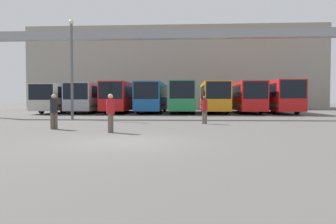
{
  "coord_description": "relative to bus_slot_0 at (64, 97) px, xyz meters",
  "views": [
    {
      "loc": [
        2.24,
        -11.18,
        1.5
      ],
      "look_at": [
        0.37,
        18.81,
        0.3
      ],
      "focal_mm": 35.0,
      "sensor_mm": 36.0,
      "label": 1
    }
  ],
  "objects": [
    {
      "name": "bus_slot_1",
      "position": [
        3.32,
        0.28,
        0.05
      ],
      "size": [
        2.61,
        12.31,
        3.08
      ],
      "color": "#999EA5",
      "rests_on": "ground"
    },
    {
      "name": "bus_slot_4",
      "position": [
        13.3,
        -0.74,
        0.14
      ],
      "size": [
        2.51,
        10.28,
        3.26
      ],
      "color": "#268C4C",
      "rests_on": "ground"
    },
    {
      "name": "building_backdrop",
      "position": [
        11.64,
        20.74,
        4.74
      ],
      "size": [
        47.01,
        12.0,
        12.94
      ],
      "color": "gray",
      "rests_on": "ground"
    },
    {
      "name": "bus_slot_5",
      "position": [
        16.62,
        -0.23,
        0.11
      ],
      "size": [
        2.49,
        11.3,
        3.2
      ],
      "color": "orange",
      "rests_on": "ground"
    },
    {
      "name": "bus_slot_2",
      "position": [
        6.65,
        -0.15,
        0.11
      ],
      "size": [
        2.47,
        11.45,
        3.19
      ],
      "color": "red",
      "rests_on": "ground"
    },
    {
      "name": "bus_slot_0",
      "position": [
        0.0,
        0.0,
        0.0
      ],
      "size": [
        2.61,
        11.75,
        3.0
      ],
      "color": "beige",
      "rests_on": "ground"
    },
    {
      "name": "ground_plane",
      "position": [
        11.64,
        -24.67,
        -1.73
      ],
      "size": [
        200.0,
        200.0,
        0.0
      ],
      "primitive_type": "plane",
      "color": "#514F4C"
    },
    {
      "name": "pedestrian_mid_right",
      "position": [
        7.23,
        -20.07,
        -0.81
      ],
      "size": [
        0.36,
        0.36,
        1.73
      ],
      "rotation": [
        0.0,
        0.0,
        3.82
      ],
      "color": "brown",
      "rests_on": "ground"
    },
    {
      "name": "pedestrian_near_center",
      "position": [
        10.42,
        -21.5,
        -0.82
      ],
      "size": [
        0.36,
        0.36,
        1.72
      ],
      "rotation": [
        0.0,
        0.0,
        4.55
      ],
      "color": "brown",
      "rests_on": "ground"
    },
    {
      "name": "pedestrian_near_right",
      "position": [
        14.85,
        -16.13,
        -0.84
      ],
      "size": [
        0.35,
        0.35,
        1.67
      ],
      "rotation": [
        0.0,
        0.0,
        5.48
      ],
      "color": "brown",
      "rests_on": "ground"
    },
    {
      "name": "bus_slot_6",
      "position": [
        19.95,
        0.02,
        0.11
      ],
      "size": [
        2.46,
        11.8,
        3.19
      ],
      "color": "red",
      "rests_on": "ground"
    },
    {
      "name": "overhead_gantry",
      "position": [
        11.64,
        -9.46,
        4.2
      ],
      "size": [
        30.81,
        0.8,
        7.01
      ],
      "color": "gray",
      "rests_on": "ground"
    },
    {
      "name": "lamp_post",
      "position": [
        5.24,
        -12.0,
        2.3
      ],
      "size": [
        0.36,
        0.36,
        7.36
      ],
      "color": "#595B60",
      "rests_on": "ground"
    },
    {
      "name": "bus_slot_7",
      "position": [
        23.27,
        -0.47,
        0.16
      ],
      "size": [
        2.58,
        10.82,
        3.29
      ],
      "color": "red",
      "rests_on": "ground"
    },
    {
      "name": "bus_slot_3",
      "position": [
        9.97,
        -0.22,
        0.09
      ],
      "size": [
        2.54,
        11.31,
        3.17
      ],
      "color": "#1959A5",
      "rests_on": "ground"
    }
  ]
}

